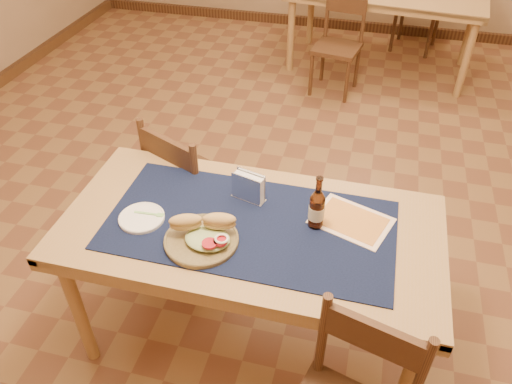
% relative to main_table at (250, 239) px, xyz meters
% --- Properties ---
extents(room, '(6.04, 7.04, 2.84)m').
position_rel_main_table_xyz_m(room, '(0.00, 0.80, 0.73)').
color(room, brown).
rests_on(room, ground).
extents(main_table, '(1.60, 0.80, 0.75)m').
position_rel_main_table_xyz_m(main_table, '(0.00, 0.00, 0.00)').
color(main_table, '#A17A4B').
rests_on(main_table, ground).
extents(placemat, '(1.20, 0.60, 0.01)m').
position_rel_main_table_xyz_m(placemat, '(0.00, 0.00, 0.09)').
color(placemat, '#0F1839').
rests_on(placemat, main_table).
extents(baseboard, '(6.00, 7.00, 0.10)m').
position_rel_main_table_xyz_m(baseboard, '(0.00, 0.80, -0.62)').
color(baseboard, '#4F331C').
rests_on(baseboard, ground).
extents(chair_main_far, '(0.56, 0.56, 0.91)m').
position_rel_main_table_xyz_m(chair_main_far, '(-0.45, 0.49, -0.19)').
color(chair_main_far, '#4F331C').
rests_on(chair_main_far, ground).
extents(chair_back_near, '(0.44, 0.44, 0.83)m').
position_rel_main_table_xyz_m(chair_back_near, '(0.06, 2.76, -0.24)').
color(chair_back_near, '#4F331C').
rests_on(chair_back_near, ground).
extents(chair_back_far, '(0.51, 0.51, 0.93)m').
position_rel_main_table_xyz_m(chair_back_far, '(0.74, 3.86, -0.18)').
color(chair_back_far, '#4F331C').
rests_on(chair_back_far, ground).
extents(sandwich_plate, '(0.30, 0.30, 0.12)m').
position_rel_main_table_xyz_m(sandwich_plate, '(-0.16, -0.14, 0.12)').
color(sandwich_plate, olive).
rests_on(sandwich_plate, placemat).
extents(side_plate, '(0.19, 0.19, 0.02)m').
position_rel_main_table_xyz_m(side_plate, '(-0.45, -0.08, 0.10)').
color(side_plate, white).
rests_on(side_plate, placemat).
extents(fork, '(0.13, 0.03, 0.00)m').
position_rel_main_table_xyz_m(fork, '(-0.42, -0.06, 0.10)').
color(fork, '#88CC70').
rests_on(fork, side_plate).
extents(beer_bottle, '(0.07, 0.07, 0.25)m').
position_rel_main_table_xyz_m(beer_bottle, '(0.26, 0.06, 0.18)').
color(beer_bottle, '#401E0B').
rests_on(beer_bottle, placemat).
extents(napkin_holder, '(0.16, 0.09, 0.13)m').
position_rel_main_table_xyz_m(napkin_holder, '(-0.05, 0.16, 0.15)').
color(napkin_holder, silver).
rests_on(napkin_holder, placemat).
extents(menu_card, '(0.37, 0.32, 0.01)m').
position_rel_main_table_xyz_m(menu_card, '(0.41, 0.12, 0.09)').
color(menu_card, '#F9D9BC').
rests_on(menu_card, placemat).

